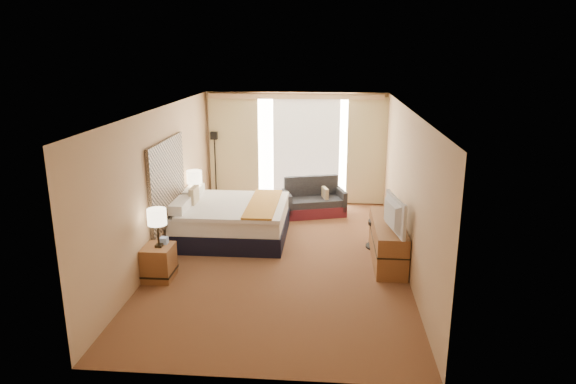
# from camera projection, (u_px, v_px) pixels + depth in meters

# --- Properties ---
(floor) EXTENTS (4.20, 7.00, 0.02)m
(floor) POSITION_uv_depth(u_px,v_px,m) (282.00, 257.00, 9.09)
(floor) COLOR #5A2519
(floor) RESTS_ON ground
(ceiling) EXTENTS (4.20, 7.00, 0.02)m
(ceiling) POSITION_uv_depth(u_px,v_px,m) (282.00, 109.00, 8.39)
(ceiling) COLOR silver
(ceiling) RESTS_ON wall_back
(wall_back) EXTENTS (4.20, 0.02, 2.60)m
(wall_back) POSITION_uv_depth(u_px,v_px,m) (296.00, 148.00, 12.10)
(wall_back) COLOR tan
(wall_back) RESTS_ON ground
(wall_front) EXTENTS (4.20, 0.02, 2.60)m
(wall_front) POSITION_uv_depth(u_px,v_px,m) (250.00, 271.00, 5.38)
(wall_front) COLOR tan
(wall_front) RESTS_ON ground
(wall_left) EXTENTS (0.02, 7.00, 2.60)m
(wall_left) POSITION_uv_depth(u_px,v_px,m) (162.00, 183.00, 8.90)
(wall_left) COLOR tan
(wall_left) RESTS_ON ground
(wall_right) EXTENTS (0.02, 7.00, 2.60)m
(wall_right) POSITION_uv_depth(u_px,v_px,m) (407.00, 189.00, 8.57)
(wall_right) COLOR tan
(wall_right) RESTS_ON ground
(headboard) EXTENTS (0.06, 1.85, 1.50)m
(headboard) POSITION_uv_depth(u_px,v_px,m) (167.00, 182.00, 9.10)
(headboard) COLOR black
(headboard) RESTS_ON wall_left
(nightstand_left) EXTENTS (0.45, 0.52, 0.55)m
(nightstand_left) POSITION_uv_depth(u_px,v_px,m) (159.00, 263.00, 8.15)
(nightstand_left) COLOR olive
(nightstand_left) RESTS_ON floor
(nightstand_right) EXTENTS (0.45, 0.52, 0.55)m
(nightstand_right) POSITION_uv_depth(u_px,v_px,m) (198.00, 214.00, 10.55)
(nightstand_right) COLOR olive
(nightstand_right) RESTS_ON floor
(media_dresser) EXTENTS (0.50, 1.80, 0.70)m
(media_dresser) POSITION_uv_depth(u_px,v_px,m) (387.00, 241.00, 8.85)
(media_dresser) COLOR olive
(media_dresser) RESTS_ON floor
(window) EXTENTS (2.30, 0.02, 2.30)m
(window) POSITION_uv_depth(u_px,v_px,m) (306.00, 148.00, 12.04)
(window) COLOR white
(window) RESTS_ON wall_back
(curtains) EXTENTS (4.12, 0.19, 2.56)m
(curtains) POSITION_uv_depth(u_px,v_px,m) (295.00, 144.00, 11.96)
(curtains) COLOR beige
(curtains) RESTS_ON floor
(bed) EXTENTS (2.08, 1.90, 1.01)m
(bed) POSITION_uv_depth(u_px,v_px,m) (231.00, 220.00, 9.89)
(bed) COLOR black
(bed) RESTS_ON floor
(loveseat) EXTENTS (1.46, 1.05, 0.82)m
(loveseat) POSITION_uv_depth(u_px,v_px,m) (314.00, 202.00, 11.36)
(loveseat) COLOR maroon
(loveseat) RESTS_ON floor
(floor_lamp) EXTENTS (0.21, 0.21, 1.69)m
(floor_lamp) POSITION_uv_depth(u_px,v_px,m) (215.00, 153.00, 12.08)
(floor_lamp) COLOR black
(floor_lamp) RESTS_ON floor
(desk_chair) EXTENTS (0.49, 0.49, 1.00)m
(desk_chair) POSITION_uv_depth(u_px,v_px,m) (383.00, 224.00, 9.41)
(desk_chair) COLOR black
(desk_chair) RESTS_ON floor
(lamp_left) EXTENTS (0.30, 0.30, 0.63)m
(lamp_left) POSITION_uv_depth(u_px,v_px,m) (157.00, 218.00, 7.93)
(lamp_left) COLOR black
(lamp_left) RESTS_ON nightstand_left
(lamp_right) EXTENTS (0.31, 0.31, 0.64)m
(lamp_right) POSITION_uv_depth(u_px,v_px,m) (194.00, 178.00, 10.34)
(lamp_right) COLOR black
(lamp_right) RESTS_ON nightstand_right
(tissue_box) EXTENTS (0.12, 0.12, 0.11)m
(tissue_box) POSITION_uv_depth(u_px,v_px,m) (164.00, 240.00, 8.18)
(tissue_box) COLOR #90ABDF
(tissue_box) RESTS_ON nightstand_left
(telephone) EXTENTS (0.23, 0.20, 0.08)m
(telephone) POSITION_uv_depth(u_px,v_px,m) (202.00, 198.00, 10.59)
(telephone) COLOR black
(telephone) RESTS_ON nightstand_right
(television) EXTENTS (0.30, 1.00, 0.57)m
(television) POSITION_uv_depth(u_px,v_px,m) (389.00, 214.00, 8.25)
(television) COLOR black
(television) RESTS_ON media_dresser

